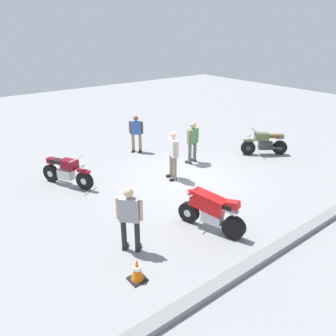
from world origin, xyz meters
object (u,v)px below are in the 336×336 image
object	(u,v)px
motorcycle_olive_vintage	(265,144)
traffic_cone	(137,270)
motorcycle_maroon_cruiser	(67,171)
person_in_gray_shirt	(130,216)
person_in_blue_shirt	(136,132)
person_in_white_shirt	(173,152)
motorcycle_red_sportbike	(211,210)
person_in_green_shirt	(193,140)

from	to	relation	value
motorcycle_olive_vintage	traffic_cone	distance (m)	9.02
motorcycle_maroon_cruiser	person_in_gray_shirt	size ratio (longest dim) A/B	1.14
motorcycle_maroon_cruiser	person_in_gray_shirt	bearing A→B (deg)	-29.64
motorcycle_olive_vintage	person_in_blue_shirt	distance (m)	5.47
person_in_white_shirt	motorcycle_red_sportbike	bearing A→B (deg)	85.19
motorcycle_maroon_cruiser	motorcycle_olive_vintage	size ratio (longest dim) A/B	1.16
motorcycle_red_sportbike	person_in_white_shirt	size ratio (longest dim) A/B	1.09
person_in_white_shirt	traffic_cone	size ratio (longest dim) A/B	3.32
motorcycle_red_sportbike	motorcycle_olive_vintage	world-z (taller)	motorcycle_red_sportbike
person_in_green_shirt	person_in_gray_shirt	bearing A→B (deg)	112.55
motorcycle_red_sportbike	person_in_green_shirt	xyz separation A→B (m)	(-2.82, -3.86, 0.35)
motorcycle_red_sportbike	person_in_blue_shirt	distance (m)	6.58
motorcycle_olive_vintage	person_in_green_shirt	bearing A→B (deg)	15.87
traffic_cone	person_in_green_shirt	bearing A→B (deg)	-141.59
motorcycle_maroon_cruiser	person_in_blue_shirt	bearing A→B (deg)	83.68
motorcycle_red_sportbike	person_in_white_shirt	world-z (taller)	person_in_white_shirt
motorcycle_maroon_cruiser	motorcycle_olive_vintage	xyz separation A→B (m)	(-7.78, 2.26, -0.03)
person_in_white_shirt	person_in_green_shirt	size ratio (longest dim) A/B	1.06
person_in_white_shirt	traffic_cone	world-z (taller)	person_in_white_shirt
motorcycle_red_sportbike	person_in_green_shirt	bearing A→B (deg)	-53.08
motorcycle_olive_vintage	person_in_green_shirt	world-z (taller)	person_in_green_shirt
motorcycle_maroon_cruiser	traffic_cone	bearing A→B (deg)	-33.99
person_in_blue_shirt	traffic_cone	xyz separation A→B (m)	(4.40, 6.76, -0.63)
motorcycle_red_sportbike	motorcycle_maroon_cruiser	size ratio (longest dim) A/B	1.00
motorcycle_maroon_cruiser	person_in_green_shirt	bearing A→B (deg)	50.53
motorcycle_red_sportbike	traffic_cone	size ratio (longest dim) A/B	3.62
person_in_gray_shirt	traffic_cone	size ratio (longest dim) A/B	3.19
person_in_green_shirt	person_in_white_shirt	bearing A→B (deg)	103.24
person_in_white_shirt	person_in_green_shirt	xyz separation A→B (m)	(-1.55, -0.71, -0.07)
motorcycle_maroon_cruiser	traffic_cone	world-z (taller)	motorcycle_maroon_cruiser
motorcycle_red_sportbike	person_in_green_shirt	distance (m)	4.79
motorcycle_red_sportbike	person_in_gray_shirt	world-z (taller)	person_in_gray_shirt
person_in_green_shirt	traffic_cone	world-z (taller)	person_in_green_shirt
person_in_green_shirt	traffic_cone	size ratio (longest dim) A/B	3.13
person_in_white_shirt	traffic_cone	xyz separation A→B (m)	(3.88, 3.60, -0.76)
motorcycle_maroon_cruiser	person_in_blue_shirt	xyz separation A→B (m)	(-3.72, -1.39, 0.37)
motorcycle_olive_vintage	person_in_gray_shirt	bearing A→B (deg)	52.22
person_in_gray_shirt	traffic_cone	bearing A→B (deg)	-158.34
motorcycle_red_sportbike	motorcycle_maroon_cruiser	bearing A→B (deg)	4.41
person_in_blue_shirt	person_in_green_shirt	size ratio (longest dim) A/B	0.96
person_in_green_shirt	traffic_cone	bearing A→B (deg)	117.12
motorcycle_olive_vintage	person_in_white_shirt	distance (m)	4.64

